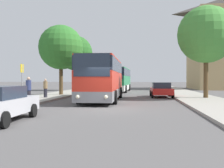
{
  "coord_description": "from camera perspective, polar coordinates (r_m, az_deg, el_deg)",
  "views": [
    {
      "loc": [
        2.11,
        -15.02,
        1.76
      ],
      "look_at": [
        -1.04,
        12.38,
        1.25
      ],
      "focal_mm": 42.0,
      "sensor_mm": 36.0,
      "label": 1
    }
  ],
  "objects": [
    {
      "name": "pedestrian_waiting_far",
      "position": [
        23.87,
        -14.29,
        -0.86
      ],
      "size": [
        0.36,
        0.36,
        1.65
      ],
      "rotation": [
        0.0,
        0.0,
        6.06
      ],
      "color": "#23232D",
      "rests_on": "sidewalk_left"
    },
    {
      "name": "tree_left_near",
      "position": [
        28.33,
        -11.06,
        7.81
      ],
      "size": [
        4.67,
        4.67,
        7.3
      ],
      "color": "#513D23",
      "rests_on": "sidewalk_left"
    },
    {
      "name": "pedestrian_waiting_near",
      "position": [
        18.97,
        -17.71,
        -1.16
      ],
      "size": [
        0.36,
        0.36,
        1.77
      ],
      "rotation": [
        0.0,
        0.0,
        0.31
      ],
      "color": "#23232D",
      "rests_on": "sidewalk_left"
    },
    {
      "name": "bus_middle",
      "position": [
        36.78,
        1.49,
        1.04
      ],
      "size": [
        2.97,
        11.21,
        3.27
      ],
      "rotation": [
        0.0,
        0.0,
        -0.02
      ],
      "color": "silver",
      "rests_on": "ground_plane"
    },
    {
      "name": "bus_stop_sign",
      "position": [
        19.86,
        -18.99,
        1.23
      ],
      "size": [
        0.08,
        0.45,
        2.74
      ],
      "color": "gray",
      "rests_on": "sidewalk_left"
    },
    {
      "name": "tree_left_far",
      "position": [
        41.16,
        -8.02,
        6.67
      ],
      "size": [
        5.36,
        5.36,
        8.34
      ],
      "color": "#513D23",
      "rests_on": "sidewalk_left"
    },
    {
      "name": "parked_car_right_near",
      "position": [
        26.21,
        10.66,
        -1.17
      ],
      "size": [
        2.17,
        4.51,
        1.44
      ],
      "rotation": [
        0.0,
        0.0,
        3.16
      ],
      "color": "red",
      "rests_on": "ground_plane"
    },
    {
      "name": "ground_plane",
      "position": [
        15.27,
        -1.43,
        -5.57
      ],
      "size": [
        300.0,
        300.0,
        0.0
      ],
      "primitive_type": "plane",
      "color": "#565454",
      "rests_on": "ground"
    },
    {
      "name": "bus_front",
      "position": [
        21.45,
        -2.08,
        1.19
      ],
      "size": [
        3.0,
        10.64,
        3.4
      ],
      "rotation": [
        0.0,
        0.0,
        0.02
      ],
      "color": "gray",
      "rests_on": "ground_plane"
    },
    {
      "name": "tree_right_near",
      "position": [
        24.54,
        19.82,
        10.07
      ],
      "size": [
        4.96,
        4.96,
        7.98
      ],
      "color": "#513D23",
      "rests_on": "sidewalk_right"
    }
  ]
}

